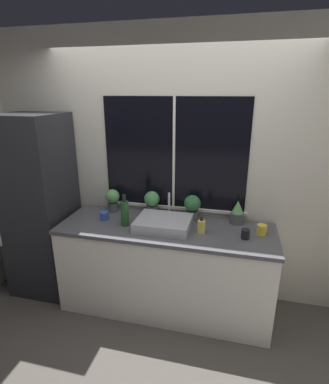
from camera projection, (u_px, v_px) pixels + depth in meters
name	position (u px, v px, depth m)	size (l,w,h in m)	color
ground_plane	(157.00, 328.00, 2.80)	(14.00, 14.00, 0.00)	#4C4742
wall_back	(175.00, 169.00, 3.03)	(8.00, 0.09, 2.70)	beige
wall_left	(50.00, 148.00, 4.18)	(0.06, 7.00, 2.70)	beige
counter	(165.00, 268.00, 2.95)	(2.03, 0.68, 0.88)	white
refrigerator	(40.00, 206.00, 3.14)	(0.60, 0.63, 1.90)	#232328
sink	(164.00, 223.00, 2.80)	(0.50, 0.45, 0.27)	#ADADB2
potted_plant_far_left	(113.00, 199.00, 3.15)	(0.15, 0.15, 0.24)	#4C4C51
potted_plant_center_left	(152.00, 202.00, 3.05)	(0.15, 0.15, 0.26)	#4C4C51
potted_plant_center_right	(192.00, 206.00, 2.95)	(0.16, 0.16, 0.25)	#4C4C51
potted_plant_far_right	(237.00, 213.00, 2.87)	(0.13, 0.13, 0.23)	#4C4C51
soap_bottle	(201.00, 226.00, 2.69)	(0.07, 0.07, 0.15)	#DBD14C
bottle_tall	(125.00, 213.00, 2.82)	(0.08, 0.08, 0.31)	#235128
mug_yellow	(262.00, 230.00, 2.66)	(0.09, 0.09, 0.09)	gold
mug_black	(245.00, 234.00, 2.59)	(0.07, 0.07, 0.08)	black
mug_blue	(104.00, 216.00, 2.97)	(0.08, 0.08, 0.08)	#3351AD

